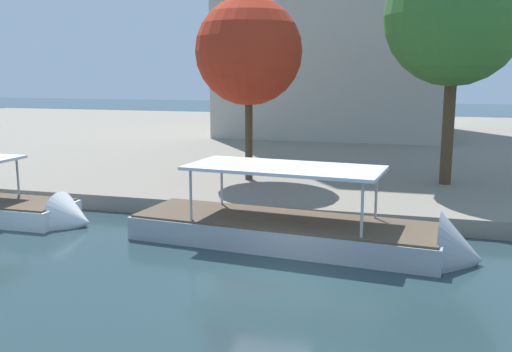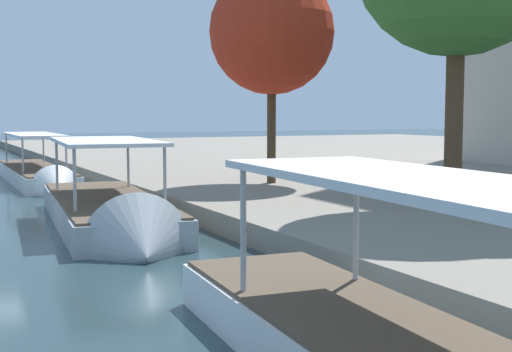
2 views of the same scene
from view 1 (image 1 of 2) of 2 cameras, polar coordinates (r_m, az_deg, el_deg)
ground_plane at (r=17.41m, az=1.11°, el=-10.78°), size 220.00×220.00×0.00m
dock_promenade at (r=50.52m, az=11.14°, el=3.41°), size 120.00×55.00×0.72m
tour_boat_1 at (r=20.92m, az=5.77°, el=-6.25°), size 12.89×4.45×4.25m
tree_0 at (r=30.18m, az=20.01°, el=15.26°), size 6.78×6.78×11.68m
tree_2 at (r=29.87m, az=-0.81°, el=12.65°), size 5.49×5.69×9.39m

